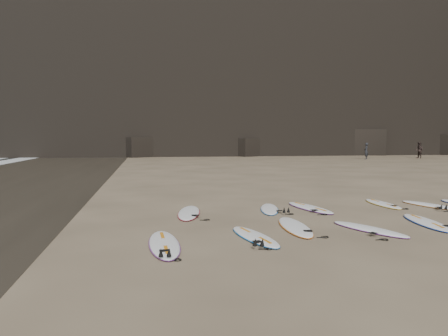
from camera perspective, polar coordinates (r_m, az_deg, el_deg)
The scene contains 14 objects.
ground at distance 12.30m, azimuth 13.13°, elevation -7.57°, with size 240.00×240.00×0.00m, color #897559.
headland at distance 68.89m, azimuth 15.77°, elevation 19.50°, with size 170.00×101.00×63.47m.
surfboard_0 at distance 10.09m, azimuth -7.82°, elevation -9.76°, with size 0.66×2.74×0.10m, color white.
surfboard_1 at distance 10.78m, azimuth 4.03°, elevation -8.87°, with size 0.59×2.46×0.09m, color white.
surfboard_2 at distance 12.03m, azimuth 9.25°, elevation -7.53°, with size 0.66×2.73×0.10m, color white.
surfboard_3 at distance 12.21m, azimuth 18.43°, elevation -7.54°, with size 0.59×2.44×0.09m, color white.
surfboard_4 at distance 13.74m, azimuth 24.92°, elevation -6.42°, with size 0.64×2.65×0.10m, color white.
surfboard_5 at distance 14.09m, azimuth -4.61°, elevation -5.80°, with size 0.65×2.71×0.10m, color white.
surfboard_6 at distance 14.87m, azimuth 5.95°, elevation -5.31°, with size 0.56×2.34×0.08m, color white.
surfboard_7 at distance 15.31m, azimuth 11.14°, elevation -5.08°, with size 0.64×2.68×0.10m, color white.
surfboard_8 at distance 16.92m, azimuth 20.02°, elevation -4.40°, with size 0.58×2.41×0.09m, color white.
surfboard_9 at distance 17.20m, azimuth 25.40°, elevation -4.41°, with size 0.59×2.47×0.09m, color white.
person_a at distance 51.68m, azimuth 18.07°, elevation 2.12°, with size 0.68×0.44×1.85m, color black.
person_b at distance 56.24m, azimuth 24.15°, elevation 2.13°, with size 0.93×0.72×1.91m, color black.
Camera 1 is at (-4.79, -11.06, 2.44)m, focal length 35.00 mm.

